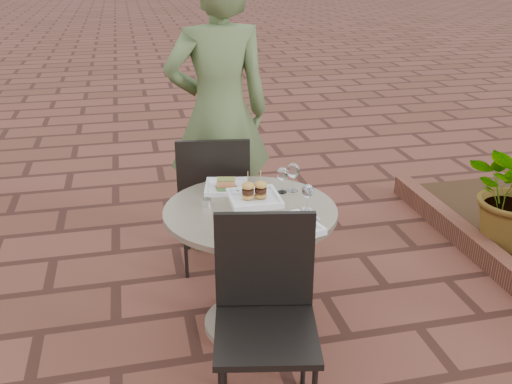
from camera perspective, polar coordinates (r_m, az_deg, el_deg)
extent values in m
plane|color=brown|center=(3.17, 1.95, -15.26)|extent=(60.00, 60.00, 0.00)
cylinder|color=gray|center=(3.31, -0.52, -12.89)|extent=(0.52, 0.52, 0.04)
cylinder|color=gray|center=(3.12, -0.54, -7.99)|extent=(0.08, 0.08, 0.70)
cylinder|color=gray|center=(2.95, -0.57, -1.92)|extent=(0.90, 0.90, 0.03)
cube|color=black|center=(3.72, -4.21, -0.91)|extent=(0.50, 0.50, 0.03)
cube|color=black|center=(3.44, -4.27, 1.53)|extent=(0.44, 0.09, 0.46)
cylinder|color=black|center=(4.00, -1.43, -2.71)|extent=(0.02, 0.02, 0.44)
cylinder|color=black|center=(4.00, -6.88, -2.89)|extent=(0.02, 0.02, 0.44)
cylinder|color=black|center=(3.66, -1.07, -5.31)|extent=(0.02, 0.02, 0.44)
cylinder|color=black|center=(3.66, -7.04, -5.51)|extent=(0.02, 0.02, 0.44)
cube|color=black|center=(2.51, 1.02, -14.02)|extent=(0.52, 0.52, 0.03)
cube|color=black|center=(2.54, 0.86, -6.78)|extent=(0.44, 0.12, 0.46)
cylinder|color=black|center=(2.80, -3.22, -15.45)|extent=(0.02, 0.02, 0.44)
cylinder|color=black|center=(2.82, 4.82, -15.29)|extent=(0.02, 0.02, 0.44)
imported|color=#4D6236|center=(3.79, -3.72, 7.76)|extent=(0.73, 0.50, 1.92)
cube|color=white|center=(3.18, -3.00, 0.37)|extent=(0.28, 0.28, 0.01)
cube|color=#EB7E53|center=(3.17, -3.01, 0.92)|extent=(0.11, 0.08, 0.03)
cube|color=olive|center=(3.16, -3.02, 1.27)|extent=(0.11, 0.08, 0.01)
cube|color=white|center=(3.03, -0.17, -0.78)|extent=(0.27, 0.27, 0.01)
cube|color=white|center=(2.73, 3.40, -3.69)|extent=(0.32, 0.32, 0.01)
ellipsoid|color=pink|center=(2.66, 2.92, -4.07)|extent=(0.05, 0.04, 0.02)
cylinder|color=white|center=(2.94, 5.11, -1.79)|extent=(0.05, 0.05, 0.00)
cylinder|color=white|center=(2.92, 5.14, -1.20)|extent=(0.01, 0.01, 0.06)
ellipsoid|color=white|center=(2.89, 5.19, 0.07)|extent=(0.06, 0.06, 0.08)
cylinder|color=white|center=(2.90, 5.18, -0.01)|extent=(0.05, 0.05, 0.03)
cylinder|color=white|center=(3.14, 2.62, 0.01)|extent=(0.05, 0.05, 0.00)
cylinder|color=white|center=(3.13, 2.63, 0.59)|extent=(0.01, 0.01, 0.07)
ellipsoid|color=white|center=(3.10, 2.65, 1.81)|extent=(0.06, 0.06, 0.08)
cylinder|color=white|center=(3.16, 3.69, 0.17)|extent=(0.06, 0.06, 0.00)
cylinder|color=white|center=(3.15, 3.70, 0.81)|extent=(0.01, 0.01, 0.07)
ellipsoid|color=white|center=(3.12, 3.74, 2.16)|extent=(0.07, 0.07, 0.09)
cylinder|color=silver|center=(2.98, -4.96, -1.04)|extent=(0.05, 0.05, 0.04)
cube|color=brown|center=(3.99, 23.83, -7.32)|extent=(0.12, 3.00, 0.15)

